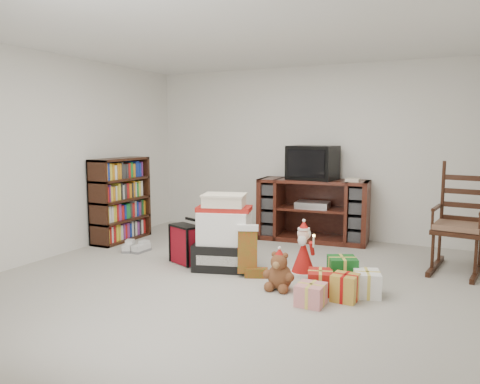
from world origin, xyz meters
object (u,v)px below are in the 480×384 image
gift_pile (224,237)px  mrs_claus_figurine (202,242)px  sneaker_pair (135,248)px  gift_cluster (336,283)px  tv_stand (313,210)px  teddy_bear (280,273)px  red_suitcase (185,244)px  bookshelf (121,201)px  santa_figurine (303,254)px  rocking_chair (458,232)px  crt_television (313,163)px

gift_pile → mrs_claus_figurine: size_ratio=1.54×
sneaker_pair → gift_cluster: size_ratio=0.42×
gift_pile → tv_stand: bearing=58.6°
teddy_bear → red_suitcase: bearing=164.6°
bookshelf → santa_figurine: (2.87, -0.46, -0.34)m
rocking_chair → red_suitcase: rocking_chair is taller
red_suitcase → crt_television: 2.24m
rocking_chair → teddy_bear: (-1.56, -1.47, -0.27)m
mrs_claus_figurine → teddy_bear: bearing=-26.6°
santa_figurine → gift_pile: bearing=-170.5°
rocking_chair → mrs_claus_figurine: bearing=-155.8°
sneaker_pair → crt_television: (1.88, 1.61, 1.07)m
sneaker_pair → gift_cluster: 2.82m
rocking_chair → crt_television: (-1.91, 0.71, 0.69)m
bookshelf → gift_pile: (1.99, -0.61, -0.20)m
gift_cluster → tv_stand: bearing=112.3°
bookshelf → teddy_bear: bearing=-19.8°
santa_figurine → sneaker_pair: size_ratio=1.72×
bookshelf → red_suitcase: bearing=-23.5°
tv_stand → santa_figurine: tv_stand is taller
tv_stand → teddy_bear: 2.24m
tv_stand → sneaker_pair: tv_stand is taller
tv_stand → santa_figurine: bearing=-81.3°
tv_stand → bookshelf: bearing=-159.3°
gift_pile → mrs_claus_figurine: (-0.43, 0.23, -0.16)m
santa_figurine → rocking_chair: bearing=31.7°
teddy_bear → sneaker_pair: (-2.23, 0.57, -0.11)m
bookshelf → mrs_claus_figurine: bookshelf is taller
mrs_claus_figurine → sneaker_pair: bearing=-176.4°
rocking_chair → sneaker_pair: bearing=-159.0°
rocking_chair → mrs_claus_figurine: rocking_chair is taller
gift_pile → teddy_bear: bearing=-42.0°
gift_cluster → crt_television: crt_television is taller
santa_figurine → mrs_claus_figurine: 1.32m
gift_pile → gift_cluster: bearing=-30.0°
mrs_claus_figurine → crt_television: (0.91, 1.55, 0.91)m
gift_pile → crt_television: bearing=58.9°
tv_stand → teddy_bear: size_ratio=4.26×
santa_figurine → gift_cluster: santa_figurine is taller
gift_pile → red_suitcase: (-0.50, -0.04, -0.13)m
gift_pile → santa_figurine: size_ratio=1.39×
red_suitcase → gift_cluster: (1.87, -0.31, -0.11)m
bookshelf → rocking_chair: rocking_chair is taller
red_suitcase → teddy_bear: red_suitcase is taller
bookshelf → red_suitcase: (1.48, -0.64, -0.33)m
bookshelf → teddy_bear: size_ratio=3.18×
tv_stand → mrs_claus_figurine: (-0.92, -1.57, -0.23)m
crt_television → gift_pile: bearing=-98.4°
bookshelf → teddy_bear: (2.81, -1.01, -0.40)m
red_suitcase → santa_figurine: santa_figurine is taller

